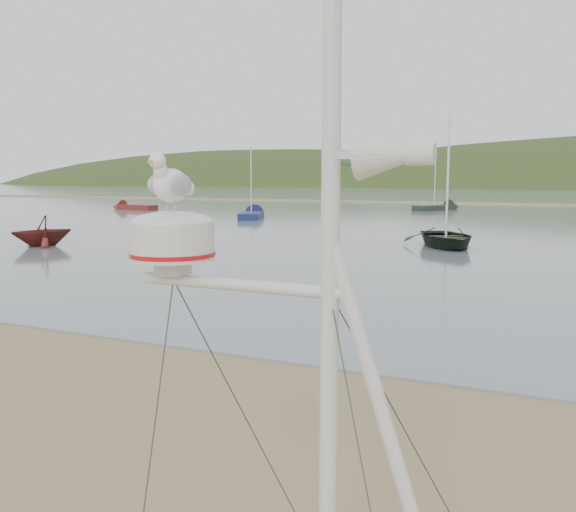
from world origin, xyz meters
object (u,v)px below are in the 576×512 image
at_px(boat_red, 41,217).
at_px(boat_dark, 447,198).
at_px(dinghy_red_far, 128,207).
at_px(sailboat_blue_near, 254,214).
at_px(mast_rig, 315,495).
at_px(sailboat_dark_mid, 444,207).

bearing_deg(boat_red, boat_dark, 47.87).
height_order(boat_dark, dinghy_red_far, boat_dark).
distance_m(dinghy_red_far, sailboat_blue_near, 17.80).
bearing_deg(mast_rig, sailboat_blue_near, 118.42).
height_order(boat_dark, sailboat_dark_mid, sailboat_dark_mid).
bearing_deg(boat_red, mast_rig, -15.41).
xyz_separation_m(boat_dark, sailboat_dark_mid, (-6.05, 32.61, -1.95)).
height_order(boat_dark, boat_red, boat_dark).
bearing_deg(sailboat_dark_mid, boat_dark, -79.50).
bearing_deg(sailboat_dark_mid, mast_rig, -80.37).
distance_m(mast_rig, sailboat_blue_near, 44.87).
distance_m(sailboat_dark_mid, sailboat_blue_near, 21.25).
xyz_separation_m(mast_rig, sailboat_dark_mid, (-9.71, 57.24, -0.98)).
distance_m(mast_rig, boat_dark, 24.92).
xyz_separation_m(sailboat_dark_mid, sailboat_blue_near, (-11.63, -17.79, -0.00)).
bearing_deg(sailboat_dark_mid, dinghy_red_far, -156.62).
bearing_deg(boat_red, sailboat_blue_near, 116.59).
xyz_separation_m(boat_red, dinghy_red_far, (-17.68, 27.51, -1.09)).
xyz_separation_m(sailboat_dark_mid, dinghy_red_far, (-28.59, -12.36, -0.01)).
distance_m(boat_dark, sailboat_blue_near, 23.15).
distance_m(boat_dark, boat_red, 18.46).
relative_size(mast_rig, boat_red, 1.98).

